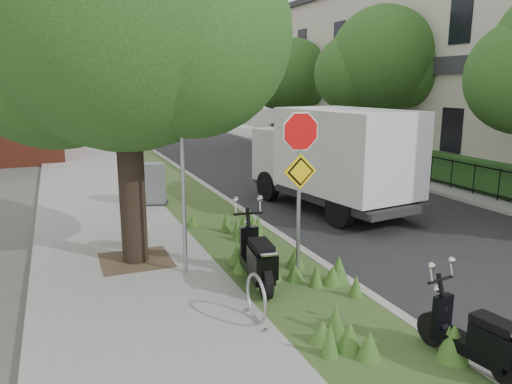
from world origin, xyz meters
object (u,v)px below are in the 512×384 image
Objects in this scene: sign_assembly at (300,163)px; scooter_far at (482,344)px; scooter_near at (259,264)px; box_truck at (334,155)px; utility_cabinet at (151,185)px.

scooter_far is at bearing -76.62° from sign_assembly.
box_truck is (4.26, 4.70, 1.10)m from scooter_near.
utility_cabinet reaches higher than scooter_near.
sign_assembly is at bearing 103.38° from scooter_far.
scooter_near is 7.01m from utility_cabinet.
scooter_near is 1.18× the size of scooter_far.
sign_assembly is at bearing 0.85° from scooter_near.
box_truck reaches higher than utility_cabinet.
utility_cabinet is at bearing 95.09° from scooter_near.
scooter_far is 0.27× the size of box_truck.
sign_assembly reaches higher than box_truck.
scooter_near is 3.82m from scooter_far.
box_truck is 4.75× the size of utility_cabinet.
scooter_near is 1.53× the size of utility_cabinet.
scooter_near is 6.44m from box_truck.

